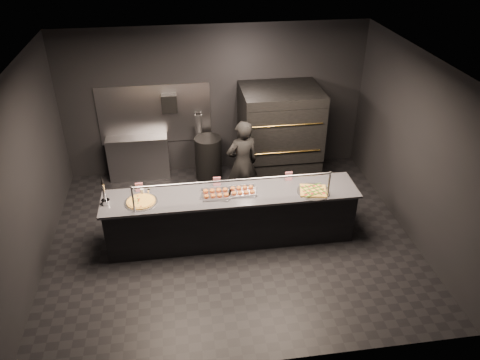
{
  "coord_description": "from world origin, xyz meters",
  "views": [
    {
      "loc": [
        -0.76,
        -6.23,
        4.97
      ],
      "look_at": [
        0.17,
        0.2,
        1.03
      ],
      "focal_mm": 35.0,
      "sensor_mm": 36.0,
      "label": 1
    }
  ],
  "objects_px": {
    "slider_tray_b": "(243,191)",
    "worker": "(242,163)",
    "towel_dispenser": "(169,103)",
    "fire_extinguisher": "(199,125)",
    "pizza_oven": "(279,135)",
    "trash_bin": "(209,158)",
    "service_counter": "(231,217)",
    "round_pizza": "(141,202)",
    "prep_shelf": "(139,157)",
    "square_pizza": "(313,191)",
    "beer_tap": "(105,196)",
    "slider_tray_a": "(216,194)"
  },
  "relations": [
    {
      "from": "beer_tap",
      "to": "round_pizza",
      "type": "bearing_deg",
      "value": -4.1
    },
    {
      "from": "pizza_oven",
      "to": "trash_bin",
      "type": "height_order",
      "value": "pizza_oven"
    },
    {
      "from": "service_counter",
      "to": "round_pizza",
      "type": "height_order",
      "value": "service_counter"
    },
    {
      "from": "pizza_oven",
      "to": "trash_bin",
      "type": "relative_size",
      "value": 2.13
    },
    {
      "from": "round_pizza",
      "to": "slider_tray_b",
      "type": "distance_m",
      "value": 1.6
    },
    {
      "from": "slider_tray_b",
      "to": "towel_dispenser",
      "type": "bearing_deg",
      "value": 114.46
    },
    {
      "from": "prep_shelf",
      "to": "service_counter",
      "type": "bearing_deg",
      "value": -55.41
    },
    {
      "from": "service_counter",
      "to": "prep_shelf",
      "type": "xyz_separation_m",
      "value": [
        -1.6,
        2.32,
        -0.01
      ]
    },
    {
      "from": "trash_bin",
      "to": "worker",
      "type": "bearing_deg",
      "value": -60.99
    },
    {
      "from": "square_pizza",
      "to": "prep_shelf",
      "type": "bearing_deg",
      "value": 139.64
    },
    {
      "from": "round_pizza",
      "to": "square_pizza",
      "type": "distance_m",
      "value": 2.72
    },
    {
      "from": "slider_tray_b",
      "to": "fire_extinguisher",
      "type": "bearing_deg",
      "value": 102.59
    },
    {
      "from": "pizza_oven",
      "to": "worker",
      "type": "distance_m",
      "value": 1.18
    },
    {
      "from": "pizza_oven",
      "to": "slider_tray_a",
      "type": "height_order",
      "value": "pizza_oven"
    },
    {
      "from": "service_counter",
      "to": "beer_tap",
      "type": "bearing_deg",
      "value": -179.37
    },
    {
      "from": "pizza_oven",
      "to": "prep_shelf",
      "type": "height_order",
      "value": "pizza_oven"
    },
    {
      "from": "service_counter",
      "to": "fire_extinguisher",
      "type": "height_order",
      "value": "service_counter"
    },
    {
      "from": "round_pizza",
      "to": "towel_dispenser",
      "type": "bearing_deg",
      "value": 78.12
    },
    {
      "from": "round_pizza",
      "to": "trash_bin",
      "type": "height_order",
      "value": "round_pizza"
    },
    {
      "from": "towel_dispenser",
      "to": "slider_tray_b",
      "type": "distance_m",
      "value": 2.69
    },
    {
      "from": "round_pizza",
      "to": "worker",
      "type": "bearing_deg",
      "value": 33.53
    },
    {
      "from": "beer_tap",
      "to": "square_pizza",
      "type": "height_order",
      "value": "beer_tap"
    },
    {
      "from": "prep_shelf",
      "to": "round_pizza",
      "type": "distance_m",
      "value": 2.44
    },
    {
      "from": "service_counter",
      "to": "trash_bin",
      "type": "height_order",
      "value": "service_counter"
    },
    {
      "from": "fire_extinguisher",
      "to": "slider_tray_b",
      "type": "bearing_deg",
      "value": -77.41
    },
    {
      "from": "fire_extinguisher",
      "to": "trash_bin",
      "type": "bearing_deg",
      "value": -64.37
    },
    {
      "from": "prep_shelf",
      "to": "square_pizza",
      "type": "distance_m",
      "value": 3.85
    },
    {
      "from": "towel_dispenser",
      "to": "trash_bin",
      "type": "distance_m",
      "value": 1.34
    },
    {
      "from": "slider_tray_b",
      "to": "square_pizza",
      "type": "height_order",
      "value": "slider_tray_b"
    },
    {
      "from": "beer_tap",
      "to": "slider_tray_b",
      "type": "distance_m",
      "value": 2.14
    },
    {
      "from": "trash_bin",
      "to": "towel_dispenser",
      "type": "bearing_deg",
      "value": 156.62
    },
    {
      "from": "square_pizza",
      "to": "service_counter",
      "type": "bearing_deg",
      "value": 173.47
    },
    {
      "from": "worker",
      "to": "towel_dispenser",
      "type": "bearing_deg",
      "value": -61.17
    },
    {
      "from": "fire_extinguisher",
      "to": "square_pizza",
      "type": "height_order",
      "value": "fire_extinguisher"
    },
    {
      "from": "slider_tray_b",
      "to": "worker",
      "type": "xyz_separation_m",
      "value": [
        0.16,
        1.1,
        -0.12
      ]
    },
    {
      "from": "round_pizza",
      "to": "worker",
      "type": "xyz_separation_m",
      "value": [
        1.76,
        1.17,
        -0.11
      ]
    },
    {
      "from": "round_pizza",
      "to": "square_pizza",
      "type": "xyz_separation_m",
      "value": [
        2.72,
        -0.09,
        0.0
      ]
    },
    {
      "from": "pizza_oven",
      "to": "slider_tray_a",
      "type": "xyz_separation_m",
      "value": [
        -1.45,
        -1.92,
        -0.02
      ]
    },
    {
      "from": "slider_tray_b",
      "to": "trash_bin",
      "type": "bearing_deg",
      "value": 100.47
    },
    {
      "from": "round_pizza",
      "to": "slider_tray_b",
      "type": "xyz_separation_m",
      "value": [
        1.6,
        0.07,
        0.01
      ]
    },
    {
      "from": "prep_shelf",
      "to": "beer_tap",
      "type": "height_order",
      "value": "beer_tap"
    },
    {
      "from": "prep_shelf",
      "to": "round_pizza",
      "type": "bearing_deg",
      "value": -85.57
    },
    {
      "from": "towel_dispenser",
      "to": "beer_tap",
      "type": "relative_size",
      "value": 0.72
    },
    {
      "from": "towel_dispenser",
      "to": "fire_extinguisher",
      "type": "relative_size",
      "value": 0.69
    },
    {
      "from": "prep_shelf",
      "to": "round_pizza",
      "type": "xyz_separation_m",
      "value": [
        0.18,
        -2.38,
        0.49
      ]
    },
    {
      "from": "prep_shelf",
      "to": "towel_dispenser",
      "type": "xyz_separation_m",
      "value": [
        0.7,
        0.07,
        1.1
      ]
    },
    {
      "from": "slider_tray_b",
      "to": "square_pizza",
      "type": "xyz_separation_m",
      "value": [
        1.12,
        -0.16,
        -0.01
      ]
    },
    {
      "from": "slider_tray_a",
      "to": "square_pizza",
      "type": "height_order",
      "value": "slider_tray_a"
    },
    {
      "from": "pizza_oven",
      "to": "fire_extinguisher",
      "type": "relative_size",
      "value": 3.78
    },
    {
      "from": "towel_dispenser",
      "to": "worker",
      "type": "height_order",
      "value": "towel_dispenser"
    }
  ]
}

